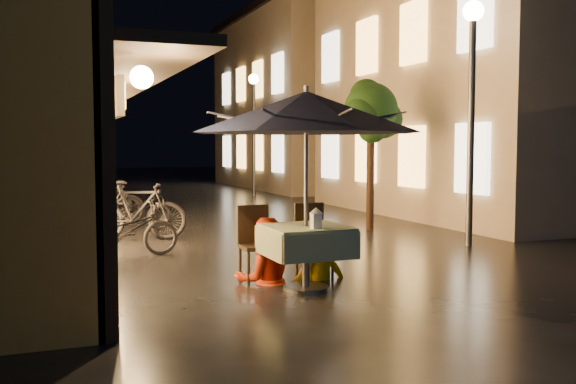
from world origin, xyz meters
name	(u,v)px	position (x,y,z in m)	size (l,w,h in m)	color
ground	(373,281)	(0.00, 0.00, 0.00)	(90.00, 90.00, 0.00)	black
east_building_near	(506,82)	(7.49, 6.50, 3.41)	(7.30, 9.30, 6.80)	#B8A895
east_building_far	(324,101)	(7.49, 18.00, 3.66)	(7.30, 10.30, 7.30)	#B8A895
street_tree	(371,113)	(2.41, 4.51, 2.42)	(1.43, 1.20, 3.15)	black
streetlamp_near	(472,78)	(3.00, 2.00, 2.92)	(0.36, 0.36, 4.23)	#59595E
streetlamp_far	(254,112)	(3.00, 14.00, 2.92)	(0.36, 0.36, 4.23)	#59595E
cafe_table	(306,242)	(-1.01, -0.14, 0.59)	(0.99, 0.99, 0.78)	#59595E
patio_umbrella	(306,112)	(-1.01, -0.14, 2.15)	(2.78, 2.78, 2.46)	#59595E
cafe_chair_left	(256,239)	(-1.41, 0.60, 0.54)	(0.42, 0.42, 0.97)	black
cafe_chair_right	(312,236)	(-0.61, 0.60, 0.54)	(0.42, 0.42, 0.97)	black
table_lantern	(316,217)	(-1.01, -0.44, 0.92)	(0.16, 0.16, 0.25)	white
person_orange	(264,219)	(-1.33, 0.46, 0.81)	(0.79, 0.62, 1.63)	red
person_yellow	(317,223)	(-0.62, 0.40, 0.73)	(0.94, 0.54, 1.46)	#E7AA00
bicycle_0	(126,230)	(-2.76, 2.89, 0.43)	(0.57, 1.65, 0.86)	black
bicycle_1	(136,211)	(-2.35, 4.74, 0.55)	(0.52, 1.84, 1.10)	black
bicycle_2	(134,211)	(-2.19, 6.18, 0.40)	(0.53, 1.53, 0.80)	black
bicycle_3	(105,203)	(-2.69, 7.05, 0.52)	(0.49, 1.74, 1.05)	black
bicycle_4	(100,202)	(-2.74, 7.73, 0.47)	(0.62, 1.79, 0.94)	black
bicycle_5	(95,196)	(-2.76, 8.82, 0.53)	(0.50, 1.76, 1.05)	black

